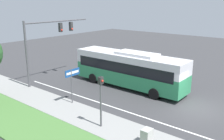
% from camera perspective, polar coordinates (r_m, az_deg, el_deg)
% --- Properties ---
extents(ground_plane, '(80.00, 80.00, 0.00)m').
position_cam_1_polar(ground_plane, '(19.80, 18.24, -8.37)').
color(ground_plane, '#38383A').
extents(lane_divider_near, '(0.14, 30.00, 0.01)m').
position_cam_1_polar(lane_divider_near, '(16.76, 13.66, -12.48)').
color(lane_divider_near, silver).
rests_on(lane_divider_near, ground_plane).
extents(bus, '(2.68, 10.93, 3.37)m').
position_cam_1_polar(bus, '(22.90, 3.91, 0.48)').
color(bus, '#2D8956').
rests_on(bus, ground_plane).
extents(signal_gantry, '(7.60, 0.41, 6.11)m').
position_cam_1_polar(signal_gantry, '(24.66, -14.44, 7.30)').
color(signal_gantry, '#4C4C51').
rests_on(signal_gantry, ground_plane).
extents(pedestrian_signal, '(0.28, 0.34, 3.37)m').
position_cam_1_polar(pedestrian_signal, '(15.26, -2.58, -5.54)').
color(pedestrian_signal, '#4C4C51').
rests_on(pedestrian_signal, ground_plane).
extents(street_sign, '(1.44, 0.08, 2.84)m').
position_cam_1_polar(street_sign, '(19.19, -9.10, -1.95)').
color(street_sign, '#4C4C51').
rests_on(street_sign, ground_plane).
extents(utility_cabinet, '(0.63, 0.48, 0.90)m').
position_cam_1_polar(utility_cabinet, '(14.26, 7.94, -14.85)').
color(utility_cabinet, '#A8A8A3').
rests_on(utility_cabinet, sidewalk).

